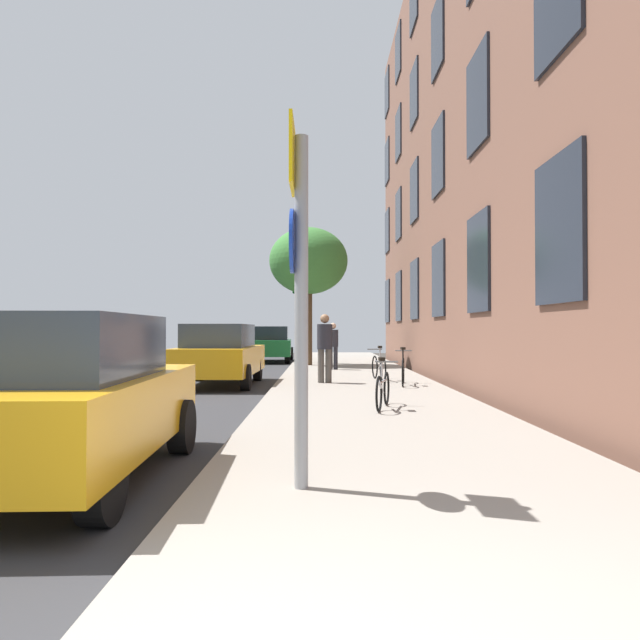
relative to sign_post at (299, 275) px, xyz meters
The scene contains 15 objects.
ground_plane 12.22m from the sign_post, 101.27° to the left, with size 41.80×41.80×0.00m, color #332D28.
road_asphalt 12.79m from the sign_post, 110.65° to the left, with size 7.00×38.00×0.01m, color #2D2D30.
sidewalk 12.04m from the sign_post, 84.49° to the left, with size 4.20×38.00×0.12m, color gray.
building_facade 13.08m from the sign_post, 71.76° to the left, with size 0.56×27.00×14.60m.
sign_post is the anchor object (origin of this frame).
traffic_light 19.56m from the sign_post, 92.02° to the left, with size 0.43×0.24×3.64m.
tree_near 18.09m from the sign_post, 90.83° to the left, with size 3.04×3.04×5.33m.
bicycle_0 5.54m from the sign_post, 76.17° to the left, with size 0.53×1.55×0.89m.
bicycle_1 10.00m from the sign_post, 76.87° to the left, with size 0.45×1.72×0.94m.
bicycle_2 11.29m from the sign_post, 80.83° to the left, with size 0.42×1.62×0.93m.
pedestrian_0 10.26m from the sign_post, 88.27° to the left, with size 0.54×0.54×1.77m.
pedestrian_1 15.38m from the sign_post, 87.63° to the left, with size 0.47×0.47×1.60m.
car_0 2.59m from the sign_post, 165.16° to the left, with size 1.91×4.16×1.62m.
car_1 11.02m from the sign_post, 102.98° to the left, with size 1.94×4.39×1.62m.
car_2 22.23m from the sign_post, 95.17° to the left, with size 1.89×4.49×1.62m.
Camera 1 is at (0.15, -2.01, 1.49)m, focal length 33.59 mm.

